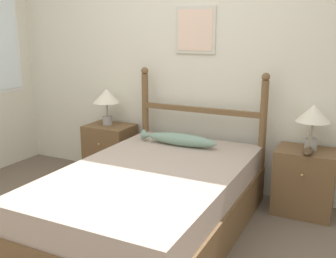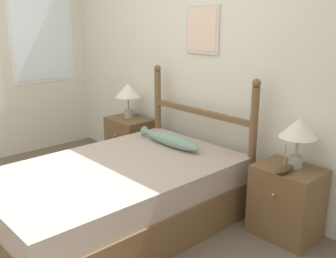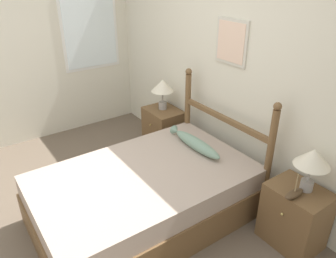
{
  "view_description": "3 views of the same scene",
  "coord_description": "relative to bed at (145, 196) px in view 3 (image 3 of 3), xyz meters",
  "views": [
    {
      "loc": [
        1.61,
        -1.94,
        1.57
      ],
      "look_at": [
        0.18,
        0.93,
        0.77
      ],
      "focal_mm": 42.0,
      "sensor_mm": 36.0,
      "label": 1
    },
    {
      "loc": [
        2.69,
        -1.12,
        1.71
      ],
      "look_at": [
        0.3,
        1.07,
        0.77
      ],
      "focal_mm": 42.0,
      "sensor_mm": 36.0,
      "label": 2
    },
    {
      "loc": [
        2.42,
        -0.7,
        2.28
      ],
      "look_at": [
        0.15,
        0.89,
        0.87
      ],
      "focal_mm": 35.0,
      "sensor_mm": 36.0,
      "label": 3
    }
  ],
  "objects": [
    {
      "name": "nightstand_right",
      "position": [
        1.02,
        0.91,
        0.02
      ],
      "size": [
        0.5,
        0.4,
        0.58
      ],
      "color": "brown",
      "rests_on": "ground_plane"
    },
    {
      "name": "nightstand_left",
      "position": [
        -1.02,
        0.91,
        0.02
      ],
      "size": [
        0.5,
        0.4,
        0.58
      ],
      "color": "brown",
      "rests_on": "ground_plane"
    },
    {
      "name": "wall_back",
      "position": [
        -0.22,
        1.16,
        1.01
      ],
      "size": [
        6.4,
        0.08,
        2.55
      ],
      "color": "beige",
      "rests_on": "ground_plane"
    },
    {
      "name": "fish_pillow",
      "position": [
        -0.08,
        0.67,
        0.33
      ],
      "size": [
        0.75,
        0.14,
        0.12
      ],
      "color": "gray",
      "rests_on": "bed"
    },
    {
      "name": "headboard",
      "position": [
        0.0,
        0.99,
        0.39
      ],
      "size": [
        1.31,
        0.07,
        1.21
      ],
      "color": "brown",
      "rests_on": "ground_plane"
    },
    {
      "name": "table_lamp_right",
      "position": [
        1.05,
        0.95,
        0.61
      ],
      "size": [
        0.29,
        0.29,
        0.39
      ],
      "color": "gray",
      "rests_on": "nightstand_right"
    },
    {
      "name": "wall_left",
      "position": [
        -2.35,
        -0.55,
        1.01
      ],
      "size": [
        0.08,
        6.4,
        2.55
      ],
      "color": "beige",
      "rests_on": "ground_plane"
    },
    {
      "name": "bed",
      "position": [
        0.0,
        0.0,
        0.0
      ],
      "size": [
        1.3,
        2.05,
        0.54
      ],
      "color": "brown",
      "rests_on": "ground_plane"
    },
    {
      "name": "model_boat",
      "position": [
        1.04,
        0.79,
        0.34
      ],
      "size": [
        0.08,
        0.21,
        0.22
      ],
      "color": "#4C3823",
      "rests_on": "nightstand_right"
    },
    {
      "name": "table_lamp_left",
      "position": [
        -1.05,
        0.93,
        0.61
      ],
      "size": [
        0.29,
        0.29,
        0.39
      ],
      "color": "gray",
      "rests_on": "nightstand_left"
    },
    {
      "name": "ground_plane",
      "position": [
        -0.22,
        -0.57,
        -0.27
      ],
      "size": [
        16.0,
        16.0,
        0.0
      ],
      "primitive_type": "plane",
      "color": "brown"
    }
  ]
}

